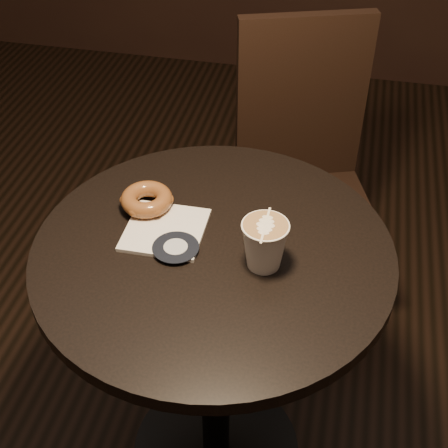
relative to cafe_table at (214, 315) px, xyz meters
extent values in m
cylinder|color=black|center=(0.00, 0.00, 0.18)|extent=(0.70, 0.70, 0.03)
cylinder|color=black|center=(0.00, 0.00, -0.18)|extent=(0.07, 0.07, 0.70)
cylinder|color=black|center=(0.00, 0.00, -0.54)|extent=(0.44, 0.44, 0.02)
cube|color=black|center=(0.14, 0.56, -0.14)|extent=(0.47, 0.47, 0.04)
cube|color=black|center=(0.09, 0.72, 0.13)|extent=(0.36, 0.16, 0.50)
cylinder|color=black|center=(0.05, 0.36, -0.34)|extent=(0.03, 0.03, 0.42)
cylinder|color=black|center=(0.34, 0.47, -0.34)|extent=(0.03, 0.03, 0.42)
cylinder|color=black|center=(-0.06, 0.66, -0.34)|extent=(0.03, 0.03, 0.42)
cylinder|color=black|center=(0.24, 0.76, -0.34)|extent=(0.03, 0.03, 0.42)
cube|color=white|center=(-0.10, 0.02, 0.20)|extent=(0.15, 0.15, 0.01)
torus|color=brown|center=(-0.16, 0.08, 0.22)|extent=(0.11, 0.11, 0.03)
camera|label=1|loc=(0.21, -0.85, 1.01)|focal=50.00mm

